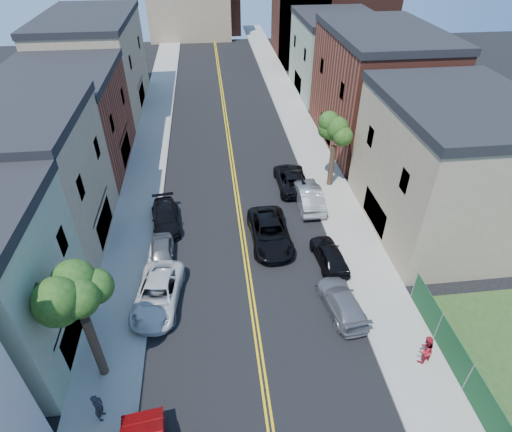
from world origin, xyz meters
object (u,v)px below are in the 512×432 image
object	(u,v)px
silver_car_right	(309,196)
black_car_right	(329,255)
white_pickup	(158,294)
dark_car_right_far	(292,178)
grey_car_right	(342,302)
grey_car_left	(162,254)
black_suv_lane	(270,232)
black_car_left	(165,217)
pedestrian_right	(425,350)
pedestrian_left	(98,407)

from	to	relation	value
silver_car_right	black_car_right	bearing A→B (deg)	89.76
white_pickup	dark_car_right_far	xyz separation A→B (m)	(10.18, 11.89, -0.01)
grey_car_right	black_car_right	xyz separation A→B (m)	(0.32, 3.99, 0.04)
grey_car_left	grey_car_right	xyz separation A→B (m)	(10.57, -5.41, -0.00)
silver_car_right	black_suv_lane	distance (m)	5.54
grey_car_left	black_suv_lane	size ratio (longest dim) A/B	0.68
black_car_left	pedestrian_right	distance (m)	19.11
grey_car_left	black_car_left	size ratio (longest dim) A/B	0.83
pedestrian_left	dark_car_right_far	bearing A→B (deg)	-27.29
silver_car_right	black_car_left	bearing A→B (deg)	7.78
grey_car_right	black_car_right	bearing A→B (deg)	-101.65
black_car_right	pedestrian_left	size ratio (longest dim) A/B	2.46
black_car_left	pedestrian_left	xyz separation A→B (m)	(-2.09, -14.44, 0.31)
grey_car_left	black_car_right	world-z (taller)	black_car_right
grey_car_left	dark_car_right_far	world-z (taller)	dark_car_right_far
black_car_right	black_suv_lane	distance (m)	4.43
black_car_left	silver_car_right	xyz separation A→B (m)	(11.00, 1.37, 0.15)
silver_car_right	grey_car_right	bearing A→B (deg)	88.37
white_pickup	black_car_right	world-z (taller)	white_pickup
pedestrian_right	silver_car_right	bearing A→B (deg)	-98.84
black_car_left	black_suv_lane	size ratio (longest dim) A/B	0.82
pedestrian_left	grey_car_left	bearing A→B (deg)	-5.27
grey_car_right	dark_car_right_far	xyz separation A→B (m)	(-0.38, 13.63, 0.08)
pedestrian_left	black_car_left	bearing A→B (deg)	-2.19
dark_car_right_far	pedestrian_left	bearing A→B (deg)	56.03
silver_car_right	pedestrian_left	size ratio (longest dim) A/B	3.01
pedestrian_left	pedestrian_right	size ratio (longest dim) A/B	0.93
grey_car_left	silver_car_right	bearing A→B (deg)	23.30
white_pickup	black_car_right	bearing A→B (deg)	19.12
grey_car_right	silver_car_right	distance (m)	10.79
black_car_right	dark_car_right_far	bearing A→B (deg)	-90.75
black_car_left	pedestrian_left	distance (m)	14.59
white_pickup	pedestrian_right	xyz separation A→B (m)	(13.71, -5.63, 0.30)
grey_car_right	pedestrian_right	size ratio (longest dim) A/B	2.52
black_car_left	dark_car_right_far	size ratio (longest dim) A/B	0.88
white_pickup	black_car_left	distance (m)	7.67
black_car_left	pedestrian_right	size ratio (longest dim) A/B	2.61
white_pickup	black_car_left	xyz separation A→B (m)	(0.00, 7.67, -0.07)
grey_car_right	black_car_right	size ratio (longest dim) A/B	1.10
white_pickup	grey_car_left	distance (m)	3.67
black_car_left	black_suv_lane	distance (m)	7.85
grey_car_left	pedestrian_right	bearing A→B (deg)	-36.90
grey_car_left	dark_car_right_far	size ratio (longest dim) A/B	0.73
black_car_right	dark_car_right_far	world-z (taller)	dark_car_right_far
grey_car_left	pedestrian_right	world-z (taller)	pedestrian_right
grey_car_right	pedestrian_right	world-z (taller)	pedestrian_right
silver_car_right	pedestrian_left	distance (m)	20.53
dark_car_right_far	pedestrian_left	distance (m)	22.33
grey_car_right	pedestrian_left	size ratio (longest dim) A/B	2.70
black_suv_lane	dark_car_right_far	bearing A→B (deg)	66.57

